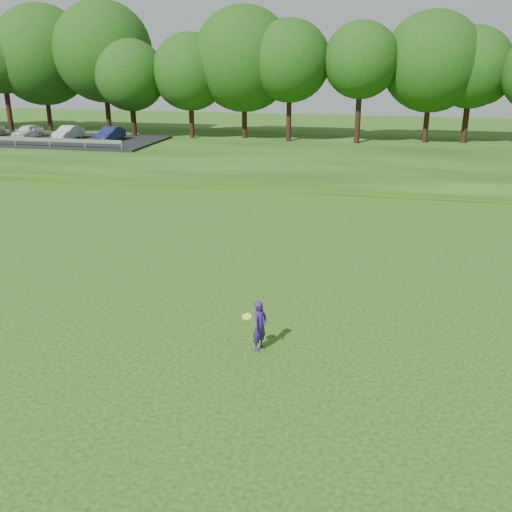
# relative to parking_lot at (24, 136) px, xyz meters

# --- Properties ---
(ground) EXTENTS (140.00, 140.00, 0.00)m
(ground) POSITION_rel_parking_lot_xyz_m (24.33, -32.80, -1.01)
(ground) COLOR #163C0B
(ground) RESTS_ON ground
(berm) EXTENTS (130.00, 30.00, 0.60)m
(berm) POSITION_rel_parking_lot_xyz_m (24.33, 1.20, -0.71)
(berm) COLOR #163C0B
(berm) RESTS_ON ground
(walking_path) EXTENTS (130.00, 1.60, 0.04)m
(walking_path) POSITION_rel_parking_lot_xyz_m (24.33, -12.80, -0.99)
(walking_path) COLOR gray
(walking_path) RESTS_ON ground
(treeline) EXTENTS (104.00, 7.00, 15.00)m
(treeline) POSITION_rel_parking_lot_xyz_m (24.33, 5.20, 7.09)
(treeline) COLOR #173F0E
(treeline) RESTS_ON berm
(parking_lot) EXTENTS (24.00, 9.00, 1.38)m
(parking_lot) POSITION_rel_parking_lot_xyz_m (0.00, 0.00, 0.00)
(parking_lot) COLOR black
(parking_lot) RESTS_ON berm
(woman) EXTENTS (0.70, 0.68, 1.45)m
(woman) POSITION_rel_parking_lot_xyz_m (28.59, -32.19, -0.29)
(woman) COLOR #371972
(woman) RESTS_ON ground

